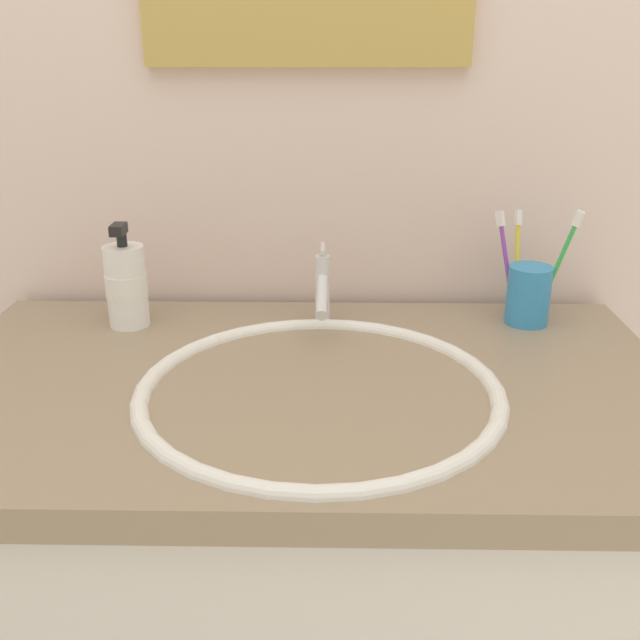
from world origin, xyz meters
The scene contains 9 objects.
tiled_wall_back centered at (0.00, 0.34, 1.20)m, with size 2.23×0.04×2.40m, color beige.
vanity_counter centered at (0.00, 0.00, 0.42)m, with size 1.03×0.60×0.83m.
sink_basin centered at (0.03, -0.04, 0.80)m, with size 0.49×0.49×0.10m.
faucet centered at (0.03, 0.19, 0.89)m, with size 0.02×0.15×0.12m.
toothbrush_cup centered at (0.36, 0.21, 0.88)m, with size 0.07×0.07×0.10m, color #338CCC.
toothbrush_green centered at (0.40, 0.20, 0.94)m, with size 0.06×0.04×0.19m.
toothbrush_purple centered at (0.32, 0.25, 0.93)m, with size 0.04×0.04×0.17m.
toothbrush_yellow centered at (0.34, 0.25, 0.93)m, with size 0.01×0.04×0.17m.
soap_dispenser centered at (-0.29, 0.19, 0.90)m, with size 0.07×0.07×0.17m.
Camera 1 is at (0.04, -0.90, 1.27)m, focal length 40.91 mm.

